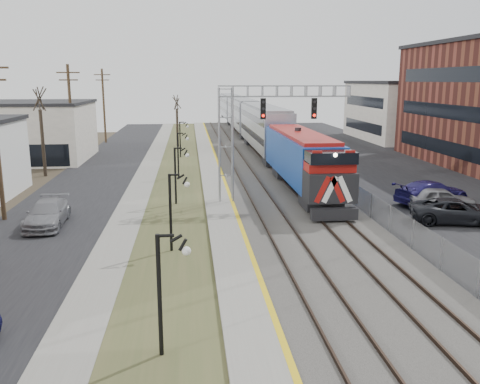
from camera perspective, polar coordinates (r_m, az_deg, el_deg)
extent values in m
cube|color=black|center=(43.34, -16.94, 0.64)|extent=(7.00, 120.00, 0.04)
cube|color=gray|center=(42.68, -11.00, 0.81)|extent=(2.00, 120.00, 0.08)
cube|color=#434B28|center=(42.50, -6.97, 0.89)|extent=(4.00, 120.00, 0.06)
cube|color=gray|center=(42.52, -2.93, 1.09)|extent=(2.00, 120.00, 0.24)
cube|color=#595651|center=(43.05, 3.73, 1.20)|extent=(8.00, 120.00, 0.20)
cube|color=black|center=(46.54, 18.47, 1.33)|extent=(16.00, 120.00, 0.04)
cube|color=gold|center=(42.55, -1.75, 1.28)|extent=(0.24, 120.00, 0.01)
cube|color=#2D2119|center=(42.65, 0.09, 1.36)|extent=(0.08, 120.00, 0.15)
cube|color=#2D2119|center=(42.83, 2.08, 1.39)|extent=(0.08, 120.00, 0.15)
cube|color=#2D2119|center=(43.14, 4.72, 1.44)|extent=(0.08, 120.00, 0.15)
cube|color=#2D2119|center=(43.44, 6.66, 1.47)|extent=(0.08, 120.00, 0.15)
cube|color=#123B96|center=(38.60, 7.07, 3.40)|extent=(3.00, 17.00, 4.25)
cube|color=black|center=(30.71, 10.53, -2.45)|extent=(2.80, 0.50, 0.70)
cube|color=#A0A1AA|center=(58.35, 2.68, 7.06)|extent=(3.00, 22.00, 5.33)
cube|color=#A0A1AA|center=(80.90, 0.31, 8.58)|extent=(3.00, 22.00, 5.33)
cube|color=#A0A1AA|center=(103.56, -1.03, 9.42)|extent=(3.00, 22.00, 5.33)
cube|color=gray|center=(35.02, -1.61, 5.09)|extent=(1.00, 1.00, 8.00)
cube|color=gray|center=(35.25, 4.98, 11.21)|extent=(9.00, 0.80, 0.80)
cube|color=black|center=(34.60, 2.61, 9.32)|extent=(0.35, 0.25, 1.40)
cube|color=black|center=(35.28, 8.32, 9.26)|extent=(0.35, 0.25, 1.40)
cylinder|color=black|center=(16.04, -9.02, -11.55)|extent=(0.14, 0.14, 4.00)
cylinder|color=black|center=(25.50, -7.81, -2.40)|extent=(0.14, 0.14, 4.00)
cylinder|color=black|center=(35.26, -7.27, 1.75)|extent=(0.14, 0.14, 4.00)
cylinder|color=black|center=(45.12, -6.97, 4.10)|extent=(0.14, 0.14, 4.00)
cylinder|color=black|center=(57.02, -6.74, 5.84)|extent=(0.14, 0.14, 4.00)
cylinder|color=#4C3823|center=(53.02, -18.44, 8.06)|extent=(0.28, 0.28, 10.00)
cylinder|color=#4C3823|center=(72.64, -15.04, 9.29)|extent=(0.28, 0.28, 10.00)
cube|color=gray|center=(43.80, 9.18, 2.19)|extent=(0.04, 120.00, 1.60)
cube|color=beige|center=(59.69, -23.41, 6.17)|extent=(14.00, 12.00, 6.00)
cube|color=beige|center=(79.00, 19.19, 8.52)|extent=(16.00, 18.00, 8.00)
cylinder|color=#382D23|center=(48.73, -21.26, 5.12)|extent=(0.30, 0.30, 5.95)
cylinder|color=#382D23|center=(66.93, -7.05, 7.19)|extent=(0.30, 0.30, 4.90)
imported|color=black|center=(33.25, 23.14, -2.05)|extent=(5.70, 3.60, 1.47)
imported|color=navy|center=(37.72, 20.71, -0.10)|extent=(6.04, 4.04, 1.62)
imported|color=gray|center=(36.26, 21.61, -0.76)|extent=(4.57, 2.27, 1.50)
imported|color=gray|center=(32.09, -20.84, -2.35)|extent=(2.28, 5.17, 1.48)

